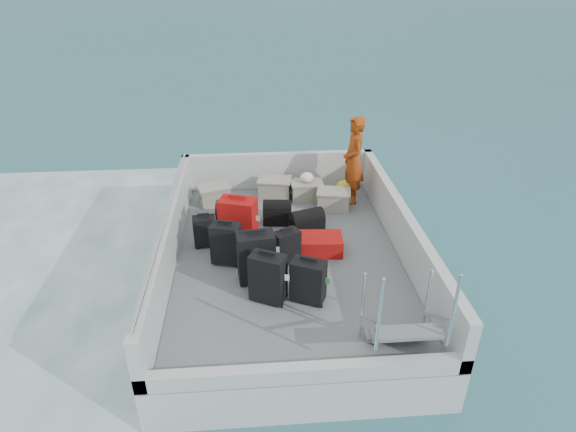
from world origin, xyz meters
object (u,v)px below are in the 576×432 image
object	(u,v)px
suitcase_3	(268,278)
suitcase_6	(308,281)
crate_2	(307,191)
suitcase_7	(287,247)
crate_1	(275,189)
suitcase_8	(320,244)
suitcase_1	(226,244)
crate_3	(333,201)
suitcase_5	(238,222)
passenger	(353,160)
suitcase_4	(256,258)
suitcase_2	(205,232)
crate_0	(214,196)

from	to	relation	value
suitcase_3	suitcase_6	distance (m)	0.52
suitcase_3	crate_2	xyz separation A→B (m)	(0.83, 2.89, -0.18)
suitcase_6	suitcase_7	world-z (taller)	suitcase_6
suitcase_6	crate_1	xyz separation A→B (m)	(-0.27, 3.07, -0.13)
suitcase_6	suitcase_8	world-z (taller)	suitcase_6
suitcase_1	suitcase_7	distance (m)	0.88
crate_2	suitcase_1	bearing A→B (deg)	-125.21
crate_2	crate_3	size ratio (longest dim) A/B	0.98
suitcase_5	suitcase_8	xyz separation A→B (m)	(1.22, -0.37, -0.24)
crate_3	passenger	bearing A→B (deg)	38.59
suitcase_3	crate_3	xyz separation A→B (m)	(1.26, 2.47, -0.18)
suitcase_1	suitcase_3	distance (m)	1.07
suitcase_3	suitcase_6	xyz separation A→B (m)	(0.52, -0.05, -0.04)
suitcase_4	passenger	distance (m)	2.96
suitcase_8	passenger	xyz separation A→B (m)	(0.81, 1.68, 0.66)
suitcase_4	suitcase_5	xyz separation A→B (m)	(-0.25, 1.02, 0.01)
suitcase_2	crate_0	world-z (taller)	suitcase_2
suitcase_2	suitcase_4	size ratio (longest dim) A/B	0.68
suitcase_6	suitcase_7	bearing A→B (deg)	128.03
suitcase_1	suitcase_8	size ratio (longest dim) A/B	0.94
suitcase_6	passenger	distance (m)	3.08
suitcase_6	suitcase_5	bearing A→B (deg)	145.91
suitcase_3	suitcase_8	bearing A→B (deg)	78.78
suitcase_3	suitcase_4	world-z (taller)	suitcase_4
suitcase_7	crate_1	xyz separation A→B (m)	(-0.06, 2.18, -0.09)
passenger	suitcase_5	bearing A→B (deg)	-61.65
suitcase_7	crate_1	size ratio (longest dim) A/B	0.92
suitcase_1	suitcase_6	distance (m)	1.45
crate_3	passenger	xyz separation A→B (m)	(0.38, 0.30, 0.63)
suitcase_8	passenger	size ratio (longest dim) A/B	0.43
suitcase_6	passenger	world-z (taller)	passenger
suitcase_8	crate_1	size ratio (longest dim) A/B	1.19
suitcase_1	crate_3	size ratio (longest dim) A/B	1.17
suitcase_4	crate_3	distance (m)	2.47
suitcase_5	suitcase_6	xyz separation A→B (m)	(0.91, -1.52, -0.08)
suitcase_2	suitcase_7	bearing A→B (deg)	-31.17
suitcase_4	suitcase_6	bearing A→B (deg)	-44.15
suitcase_4	passenger	xyz separation A→B (m)	(1.78, 2.32, 0.42)
crate_2	crate_3	bearing A→B (deg)	-44.32
suitcase_4	crate_1	xyz separation A→B (m)	(0.39, 2.57, -0.20)
suitcase_8	suitcase_4	bearing A→B (deg)	127.40
suitcase_6	crate_1	world-z (taller)	suitcase_6
crate_1	passenger	world-z (taller)	passenger
suitcase_4	crate_0	size ratio (longest dim) A/B	1.41
suitcase_3	crate_2	world-z (taller)	suitcase_3
suitcase_2	passenger	size ratio (longest dim) A/B	0.32
suitcase_5	suitcase_4	bearing A→B (deg)	-58.05
suitcase_3	suitcase_6	size ratio (longest dim) A/B	1.14
suitcase_1	suitcase_2	bearing A→B (deg)	138.86
suitcase_6	crate_3	world-z (taller)	suitcase_6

